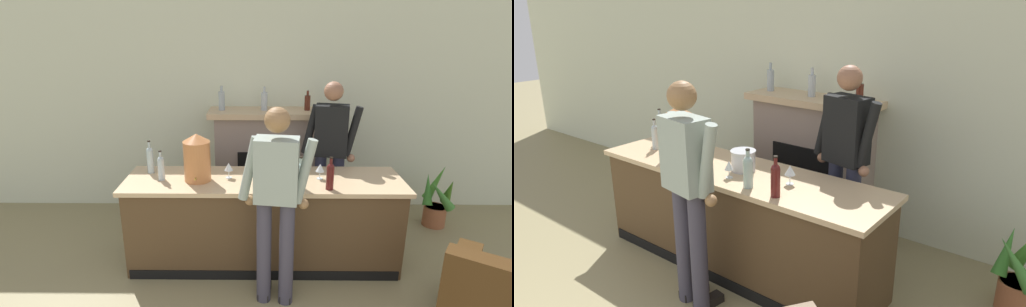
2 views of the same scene
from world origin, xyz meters
TOP-DOWN VIEW (x-y plane):
  - wall_back_panel at (0.00, 4.53)m, footprint 12.00×0.07m
  - bar_counter at (0.14, 3.07)m, footprint 2.79×0.75m
  - fireplace_stone at (0.17, 4.27)m, footprint 1.42×0.52m
  - potted_plant_corner at (2.30, 3.90)m, footprint 0.42×0.44m
  - person_customer at (0.24, 2.43)m, footprint 0.65×0.35m
  - person_bartender at (0.89, 3.63)m, footprint 0.65×0.36m
  - copper_dispenser at (-0.52, 3.03)m, footprint 0.27×0.31m
  - ice_bucket_steel at (0.20, 3.10)m, footprint 0.22×0.22m
  - wine_bottle_port_short at (0.76, 2.82)m, footprint 0.07×0.07m
  - wine_bottle_merlot_tall at (-1.04, 3.24)m, footprint 0.07×0.07m
  - wine_bottle_burgundy_dark at (0.48, 2.83)m, footprint 0.08×0.08m
  - wine_bottle_chardonnay_pale at (-0.88, 3.04)m, footprint 0.07×0.07m
  - wine_glass_front_right at (-0.21, 3.10)m, footprint 0.09×0.09m
  - wine_glass_back_row at (0.22, 2.90)m, footprint 0.07×0.07m
  - wine_glass_front_left at (0.70, 3.08)m, footprint 0.09×0.09m

SIDE VIEW (x-z plane):
  - potted_plant_corner at x=2.30m, z-range -0.05..0.71m
  - bar_counter at x=0.14m, z-range 0.00..0.94m
  - fireplace_stone at x=0.17m, z-range -0.14..1.56m
  - person_customer at x=0.24m, z-range 0.10..1.91m
  - person_bartender at x=0.89m, z-range 0.11..1.95m
  - ice_bucket_steel at x=0.20m, z-range 0.94..1.12m
  - wine_glass_back_row at x=0.22m, z-range 0.97..1.12m
  - wine_glass_front_left at x=0.70m, z-range 0.98..1.14m
  - wine_glass_front_right at x=-0.21m, z-range 0.98..1.14m
  - wine_bottle_chardonnay_pale at x=-0.88m, z-range 0.92..1.23m
  - wine_bottle_burgundy_dark at x=0.48m, z-range 0.93..1.24m
  - wine_bottle_port_short at x=0.76m, z-range 0.92..1.24m
  - wine_bottle_merlot_tall at x=-1.04m, z-range 0.92..1.27m
  - copper_dispenser at x=-0.52m, z-range 0.94..1.42m
  - wall_back_panel at x=0.00m, z-range 0.00..2.75m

